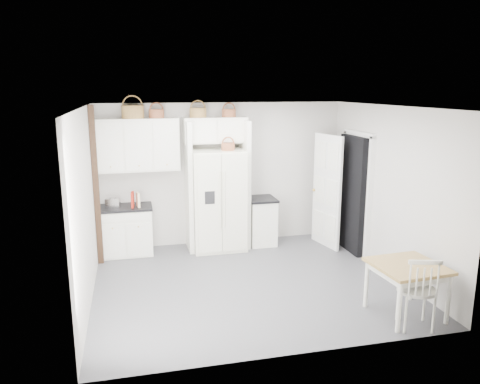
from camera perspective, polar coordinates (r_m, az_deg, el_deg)
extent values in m
plane|color=#515151|center=(7.16, 1.05, -10.96)|extent=(4.50, 4.50, 0.00)
plane|color=white|center=(6.56, 1.14, 10.33)|extent=(4.50, 4.50, 0.00)
plane|color=#B7B1AB|center=(8.65, -2.19, 2.21)|extent=(4.50, 0.00, 4.50)
plane|color=#B7B1AB|center=(6.57, -18.29, -1.78)|extent=(0.00, 4.00, 4.00)
plane|color=#B7B1AB|center=(7.61, 17.75, 0.16)|extent=(0.00, 4.00, 4.00)
cube|color=white|center=(8.36, -2.70, -0.96)|extent=(0.93, 0.75, 1.80)
cube|color=white|center=(8.42, -13.72, -4.68)|extent=(0.89, 0.56, 0.82)
cube|color=white|center=(8.72, 2.59, -3.65)|extent=(0.48, 0.57, 0.84)
cube|color=#A4803E|center=(6.44, 19.57, -11.18)|extent=(0.88, 0.88, 0.69)
cube|color=white|center=(6.13, 20.76, -11.13)|extent=(0.56, 0.53, 0.96)
cube|color=black|center=(8.30, -13.87, -1.85)|extent=(0.92, 0.60, 0.04)
cube|color=black|center=(8.61, 2.62, -0.86)|extent=(0.51, 0.61, 0.04)
cube|color=silver|center=(8.25, -15.25, -1.31)|extent=(0.26, 0.18, 0.16)
cube|color=#A11C0F|center=(8.19, -12.96, -0.91)|extent=(0.06, 0.18, 0.27)
cube|color=beige|center=(8.19, -12.32, -0.93)|extent=(0.07, 0.17, 0.25)
cylinder|color=brown|center=(8.19, -12.95, 9.49)|extent=(0.37, 0.37, 0.22)
cylinder|color=brown|center=(8.21, -10.14, 9.37)|extent=(0.26, 0.26, 0.15)
cylinder|color=brown|center=(8.28, -5.15, 9.60)|extent=(0.29, 0.29, 0.17)
cylinder|color=brown|center=(8.37, -1.36, 9.60)|extent=(0.25, 0.25, 0.14)
cylinder|color=brown|center=(8.13, -1.47, 5.55)|extent=(0.23, 0.23, 0.13)
cube|color=white|center=(8.24, -12.33, 5.63)|extent=(1.40, 0.34, 0.90)
cube|color=white|center=(8.35, -3.03, 7.54)|extent=(1.12, 0.34, 0.45)
cube|color=white|center=(8.29, -6.26, 0.63)|extent=(0.08, 0.60, 2.30)
cube|color=white|center=(8.47, 0.60, 0.96)|extent=(0.08, 0.60, 2.30)
cube|color=black|center=(7.88, -17.14, 0.62)|extent=(0.09, 0.09, 2.60)
cube|color=black|center=(8.47, 13.67, -0.26)|extent=(0.18, 0.85, 2.05)
cube|color=white|center=(8.62, 10.53, 0.10)|extent=(0.21, 0.79, 2.05)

